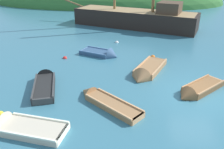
{
  "coord_description": "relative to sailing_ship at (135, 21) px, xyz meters",
  "views": [
    {
      "loc": [
        -3.58,
        -10.83,
        6.1
      ],
      "look_at": [
        -4.77,
        1.39,
        0.29
      ],
      "focal_mm": 36.44,
      "sensor_mm": 36.0,
      "label": 1
    }
  ],
  "objects": [
    {
      "name": "buoy_yellow",
      "position": [
        -6.07,
        -17.55,
        -0.69
      ],
      "size": [
        0.32,
        0.32,
        0.32
      ],
      "primitive_type": "sphere",
      "color": "yellow",
      "rests_on": "ground"
    },
    {
      "name": "ground_plane",
      "position": [
        3.43,
        -14.79,
        -0.69
      ],
      "size": [
        120.0,
        120.0,
        0.0
      ],
      "primitive_type": "plane",
      "color": "teal"
    },
    {
      "name": "rowboat_far",
      "position": [
        -2.4,
        -9.48,
        -0.61
      ],
      "size": [
        3.2,
        2.25,
        1.22
      ],
      "rotation": [
        0.0,
        0.0,
        5.91
      ],
      "color": "#335175",
      "rests_on": "ground"
    },
    {
      "name": "sailing_ship",
      "position": [
        0.0,
        0.0,
        0.0
      ],
      "size": [
        15.87,
        7.9,
        12.3
      ],
      "rotation": [
        0.0,
        0.0,
        2.8
      ],
      "color": "black",
      "rests_on": "ground"
    },
    {
      "name": "buoy_white",
      "position": [
        -1.61,
        -6.12,
        -0.69
      ],
      "size": [
        0.33,
        0.33,
        0.33
      ],
      "primitive_type": "sphere",
      "color": "white",
      "rests_on": "ground"
    },
    {
      "name": "buoy_red",
      "position": [
        -5.13,
        -10.35,
        -0.69
      ],
      "size": [
        0.32,
        0.32,
        0.32
      ],
      "primitive_type": "sphere",
      "color": "red",
      "rests_on": "ground"
    },
    {
      "name": "rowboat_portside",
      "position": [
        -5.03,
        -14.64,
        -0.57
      ],
      "size": [
        2.11,
        3.83,
        1.03
      ],
      "rotation": [
        0.0,
        0.0,
        1.87
      ],
      "color": "black",
      "rests_on": "ground"
    },
    {
      "name": "rowboat_near_dock",
      "position": [
        3.39,
        -14.58,
        -0.59
      ],
      "size": [
        3.07,
        3.0,
        0.99
      ],
      "rotation": [
        0.0,
        0.0,
        3.9
      ],
      "color": "brown",
      "rests_on": "ground"
    },
    {
      "name": "shore_hill",
      "position": [
        -5.98,
        20.22,
        -0.69
      ],
      "size": [
        43.99,
        22.31,
        11.1
      ],
      "primitive_type": "ellipsoid",
      "color": "#387033",
      "rests_on": "ground"
    },
    {
      "name": "rowboat_outer_right",
      "position": [
        -4.71,
        -18.47,
        -0.61
      ],
      "size": [
        3.51,
        1.7,
        1.19
      ],
      "rotation": [
        0.0,
        0.0,
        2.99
      ],
      "color": "beige",
      "rests_on": "ground"
    },
    {
      "name": "rowboat_outer_left",
      "position": [
        0.78,
        -12.46,
        -0.59
      ],
      "size": [
        2.62,
        3.97,
        1.22
      ],
      "rotation": [
        0.0,
        0.0,
        4.32
      ],
      "color": "#9E7047",
      "rests_on": "ground"
    },
    {
      "name": "rowboat_center",
      "position": [
        -1.45,
        -16.12,
        -0.61
      ],
      "size": [
        3.56,
        3.11,
        0.88
      ],
      "rotation": [
        0.0,
        0.0,
        2.46
      ],
      "color": "#9E7047",
      "rests_on": "ground"
    },
    {
      "name": "buoy_orange",
      "position": [
        1.36,
        -9.48,
        -0.69
      ],
      "size": [
        0.34,
        0.34,
        0.34
      ],
      "primitive_type": "sphere",
      "color": "orange",
      "rests_on": "ground"
    }
  ]
}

